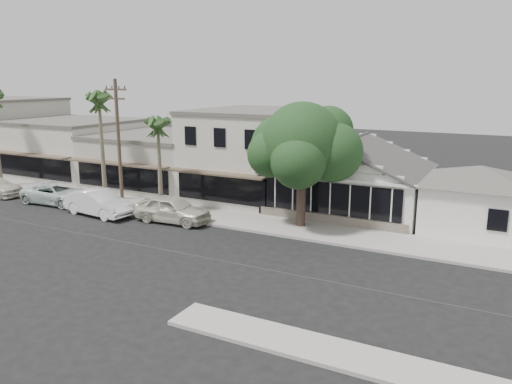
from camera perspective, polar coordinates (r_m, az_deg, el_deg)
The scene contains 14 objects.
ground at distance 26.69m, azimuth -8.12°, elevation -7.00°, with size 140.00×140.00×0.00m, color black.
sidewalk_north at distance 36.49m, azimuth -12.18°, elevation -1.62°, with size 90.00×3.50×0.15m, color #9E9991.
corner_shop at distance 34.79m, azimuth 10.74°, elevation 2.03°, with size 10.40×8.60×5.10m.
side_cottage at distance 32.69m, azimuth 24.00°, elevation -1.56°, with size 6.00×6.00×3.00m, color white.
row_building_near at distance 38.63m, azimuth -0.20°, elevation 4.27°, with size 8.00×10.00×6.50m, color silver.
row_building_midnear at distance 43.69m, azimuth -10.71°, elevation 3.51°, with size 10.00×10.00×4.20m, color #B6B1A3.
row_building_midfar at distance 50.77m, azimuth -20.12°, elevation 4.69°, with size 11.00×10.00×5.00m, color silver.
utility_pole at distance 35.15m, azimuth -15.42°, elevation 5.49°, with size 1.80×0.24×9.00m.
car_0 at distance 32.28m, azimuth -9.53°, elevation -1.95°, with size 2.03×5.04×1.72m, color beige.
car_1 at distance 35.10m, azimuth -17.53°, elevation -1.18°, with size 1.82×5.22×1.72m, color white.
car_2 at distance 39.34m, azimuth -21.74°, elevation -0.18°, with size 2.53×5.49×1.53m, color silver.
shade_tree at distance 30.24m, azimuth 5.36°, elevation 5.32°, with size 6.95×6.28×7.71m.
palm_east at distance 33.68m, azimuth -11.15°, elevation 7.37°, with size 2.69×2.69×6.97m.
palm_mid at distance 37.89m, azimuth -17.50°, elevation 9.70°, with size 2.90×2.90×8.50m.
Camera 1 is at (14.84, -20.28, 8.98)m, focal length 35.00 mm.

